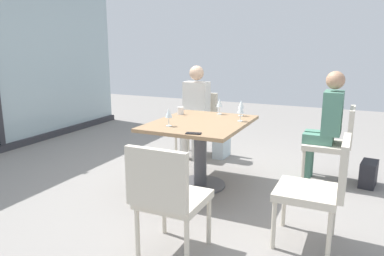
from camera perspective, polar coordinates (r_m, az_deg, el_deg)
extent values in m
plane|color=gray|center=(4.14, 1.27, -8.94)|extent=(12.00, 12.00, 0.00)
cube|color=#2D2D33|center=(6.06, -27.42, -2.83)|extent=(5.27, 0.10, 0.10)
cube|color=#997551|center=(3.93, 1.32, 0.75)|extent=(1.21, 0.96, 0.04)
cylinder|color=#4C4C51|center=(4.02, 1.30, -4.35)|extent=(0.14, 0.14, 0.69)
cylinder|color=#4C4C51|center=(4.13, 1.27, -8.79)|extent=(0.56, 0.56, 0.02)
cube|color=beige|center=(4.43, 20.04, -2.55)|extent=(0.46, 0.46, 0.06)
cube|color=beige|center=(4.36, 23.55, 0.18)|extent=(0.46, 0.05, 0.42)
cylinder|color=beige|center=(4.70, 17.62, -4.37)|extent=(0.04, 0.04, 0.39)
cylinder|color=beige|center=(4.32, 16.92, -5.83)|extent=(0.04, 0.04, 0.39)
cylinder|color=beige|center=(4.67, 22.50, -4.85)|extent=(0.04, 0.04, 0.39)
cylinder|color=beige|center=(4.29, 22.24, -6.36)|extent=(0.04, 0.04, 0.39)
cube|color=beige|center=(5.11, 0.47, 0.23)|extent=(0.46, 0.46, 0.06)
cube|color=beige|center=(5.29, 1.60, 3.30)|extent=(0.05, 0.46, 0.42)
cylinder|color=beige|center=(5.07, -2.52, -2.49)|extent=(0.04, 0.04, 0.39)
cylinder|color=beige|center=(4.91, 1.64, -3.01)|extent=(0.04, 0.04, 0.39)
cylinder|color=beige|center=(5.42, -0.58, -1.48)|extent=(0.04, 0.04, 0.39)
cylinder|color=beige|center=(5.27, 3.35, -1.93)|extent=(0.04, 0.04, 0.39)
cube|color=beige|center=(2.76, -2.82, -10.98)|extent=(0.46, 0.46, 0.06)
cube|color=beige|center=(2.47, -5.60, -7.97)|extent=(0.05, 0.46, 0.42)
cylinder|color=beige|center=(2.95, 2.65, -14.22)|extent=(0.04, 0.04, 0.39)
cylinder|color=beige|center=(3.10, -4.38, -12.79)|extent=(0.04, 0.04, 0.39)
cylinder|color=beige|center=(2.63, -0.82, -17.84)|extent=(0.04, 0.04, 0.39)
cylinder|color=beige|center=(2.80, -8.52, -15.91)|extent=(0.04, 0.04, 0.39)
cube|color=beige|center=(3.01, 17.42, -9.53)|extent=(0.46, 0.46, 0.06)
cube|color=beige|center=(2.91, 22.62, -5.66)|extent=(0.46, 0.05, 0.42)
cylinder|color=beige|center=(3.30, 14.13, -11.50)|extent=(0.04, 0.04, 0.39)
cylinder|color=beige|center=(2.95, 12.60, -14.52)|extent=(0.04, 0.04, 0.39)
cylinder|color=beige|center=(3.27, 21.19, -12.30)|extent=(0.04, 0.04, 0.39)
cylinder|color=beige|center=(2.91, 20.60, -15.49)|extent=(0.04, 0.04, 0.39)
cylinder|color=#4C7F6B|center=(4.58, 17.76, -4.42)|extent=(0.11, 0.11, 0.45)
cube|color=#4C7F6B|center=(4.50, 19.22, -1.13)|extent=(0.13, 0.32, 0.11)
cylinder|color=#4C7F6B|center=(4.41, 17.46, -5.06)|extent=(0.11, 0.11, 0.45)
cube|color=#4C7F6B|center=(4.32, 18.97, -1.65)|extent=(0.13, 0.32, 0.11)
cube|color=#4C7F6B|center=(4.34, 21.08, 2.23)|extent=(0.34, 0.20, 0.48)
sphere|color=tan|center=(4.30, 21.47, 6.95)|extent=(0.20, 0.20, 0.20)
cylinder|color=silver|center=(5.04, -1.29, -2.24)|extent=(0.11, 0.11, 0.45)
cube|color=silver|center=(5.06, -0.83, 1.08)|extent=(0.32, 0.13, 0.11)
cylinder|color=silver|center=(4.96, 0.58, -2.46)|extent=(0.11, 0.11, 0.45)
cube|color=silver|center=(4.98, 1.04, 0.91)|extent=(0.32, 0.13, 0.11)
cube|color=silver|center=(5.09, 0.72, 4.52)|extent=(0.20, 0.34, 0.48)
sphere|color=#D8AD8C|center=(5.05, 0.73, 8.57)|extent=(0.20, 0.20, 0.20)
cylinder|color=silver|center=(4.28, 7.61, 1.93)|extent=(0.06, 0.06, 0.00)
cylinder|color=silver|center=(4.28, 7.63, 2.52)|extent=(0.01, 0.01, 0.08)
cone|color=silver|center=(4.26, 7.67, 3.71)|extent=(0.07, 0.07, 0.09)
cylinder|color=silver|center=(4.36, 4.28, 2.19)|extent=(0.06, 0.06, 0.00)
cylinder|color=silver|center=(4.35, 4.29, 2.77)|extent=(0.01, 0.01, 0.08)
cone|color=silver|center=(4.34, 4.31, 3.95)|extent=(0.07, 0.07, 0.09)
cylinder|color=silver|center=(3.98, 7.52, 1.09)|extent=(0.06, 0.06, 0.00)
cylinder|color=silver|center=(3.97, 7.54, 1.73)|extent=(0.01, 0.01, 0.08)
cone|color=silver|center=(3.95, 7.58, 3.01)|extent=(0.07, 0.07, 0.09)
cylinder|color=silver|center=(3.72, -3.63, 0.34)|extent=(0.06, 0.06, 0.00)
cylinder|color=silver|center=(3.71, -3.64, 1.02)|extent=(0.01, 0.01, 0.08)
cone|color=silver|center=(3.69, -3.66, 2.39)|extent=(0.07, 0.07, 0.09)
cylinder|color=white|center=(4.33, -1.80, 2.72)|extent=(0.08, 0.08, 0.09)
cube|color=black|center=(3.39, 0.23, -0.84)|extent=(0.10, 0.16, 0.01)
cube|color=#232328|center=(4.53, 25.80, -6.44)|extent=(0.32, 0.20, 0.28)
cube|color=silver|center=(5.13, 4.64, -2.99)|extent=(0.30, 0.17, 0.28)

